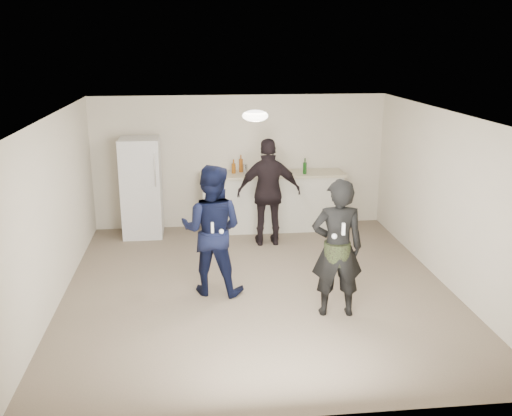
{
  "coord_description": "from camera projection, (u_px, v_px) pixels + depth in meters",
  "views": [
    {
      "loc": [
        -0.86,
        -7.57,
        3.43
      ],
      "look_at": [
        0.0,
        0.2,
        1.15
      ],
      "focal_mm": 40.0,
      "sensor_mm": 36.0,
      "label": 1
    }
  ],
  "objects": [
    {
      "name": "remote_woman",
      "position": [
        343.0,
        229.0,
        6.91
      ],
      "size": [
        0.04,
        0.04,
        0.15
      ],
      "primitive_type": "cube",
      "color": "white",
      "rests_on": "woman"
    },
    {
      "name": "wall_left",
      "position": [
        54.0,
        211.0,
        7.63
      ],
      "size": [
        0.0,
        6.0,
        6.0
      ],
      "primitive_type": "plane",
      "rotation": [
        1.57,
        0.0,
        1.57
      ],
      "color": "beige",
      "rests_on": "floor"
    },
    {
      "name": "nunchuk_man",
      "position": [
        221.0,
        231.0,
        7.66
      ],
      "size": [
        0.07,
        0.07,
        0.07
      ],
      "primitive_type": "sphere",
      "color": "white",
      "rests_on": "man"
    },
    {
      "name": "ceiling_dome",
      "position": [
        255.0,
        116.0,
        7.87
      ],
      "size": [
        0.36,
        0.36,
        0.16
      ],
      "primitive_type": "ellipsoid",
      "color": "white",
      "rests_on": "ceiling"
    },
    {
      "name": "floor",
      "position": [
        258.0,
        288.0,
        8.27
      ],
      "size": [
        6.0,
        6.0,
        0.0
      ],
      "primitive_type": "plane",
      "color": "#6B5B4C",
      "rests_on": "ground"
    },
    {
      "name": "counter",
      "position": [
        272.0,
        202.0,
        10.73
      ],
      "size": [
        2.6,
        0.56,
        1.05
      ],
      "primitive_type": "cube",
      "color": "beige",
      "rests_on": "floor"
    },
    {
      "name": "wall_right",
      "position": [
        447.0,
        199.0,
        8.21
      ],
      "size": [
        0.0,
        6.0,
        6.0
      ],
      "primitive_type": "plane",
      "rotation": [
        1.57,
        0.0,
        -1.57
      ],
      "color": "beige",
      "rests_on": "floor"
    },
    {
      "name": "counter_top",
      "position": [
        272.0,
        174.0,
        10.58
      ],
      "size": [
        2.68,
        0.64,
        0.04
      ],
      "primitive_type": "cube",
      "color": "#B9A98F",
      "rests_on": "counter"
    },
    {
      "name": "woman",
      "position": [
        337.0,
        248.0,
        7.24
      ],
      "size": [
        0.69,
        0.49,
        1.82
      ],
      "primitive_type": "imported",
      "rotation": [
        0.0,
        0.0,
        3.06
      ],
      "color": "black",
      "rests_on": "floor"
    },
    {
      "name": "man",
      "position": [
        212.0,
        230.0,
        7.91
      ],
      "size": [
        1.06,
        0.93,
        1.84
      ],
      "primitive_type": "imported",
      "rotation": [
        0.0,
        0.0,
        2.85
      ],
      "color": "#0E153D",
      "rests_on": "floor"
    },
    {
      "name": "ceiling",
      "position": [
        258.0,
        115.0,
        7.57
      ],
      "size": [
        6.0,
        6.0,
        0.0
      ],
      "primitive_type": "plane",
      "rotation": [
        3.14,
        0.0,
        0.0
      ],
      "color": "silver",
      "rests_on": "wall_back"
    },
    {
      "name": "shaker",
      "position": [
        245.0,
        169.0,
        10.54
      ],
      "size": [
        0.08,
        0.08,
        0.17
      ],
      "primitive_type": "cylinder",
      "color": "#A8A8AD",
      "rests_on": "counter_top"
    },
    {
      "name": "wall_front",
      "position": [
        296.0,
        297.0,
        5.06
      ],
      "size": [
        6.0,
        0.0,
        6.0
      ],
      "primitive_type": "plane",
      "rotation": [
        -1.57,
        0.0,
        0.0
      ],
      "color": "beige",
      "rests_on": "floor"
    },
    {
      "name": "fridge_handle",
      "position": [
        155.0,
        170.0,
        9.87
      ],
      "size": [
        0.02,
        0.02,
        0.6
      ],
      "primitive_type": "cylinder",
      "color": "silver",
      "rests_on": "fridge"
    },
    {
      "name": "bottle_cluster",
      "position": [
        262.0,
        168.0,
        10.55
      ],
      "size": [
        1.38,
        0.34,
        0.25
      ],
      "color": "#133F12",
      "rests_on": "counter_top"
    },
    {
      "name": "spectator",
      "position": [
        269.0,
        192.0,
        9.82
      ],
      "size": [
        1.11,
        0.48,
        1.87
      ],
      "primitive_type": "imported",
      "rotation": [
        0.0,
        0.0,
        3.12
      ],
      "color": "black",
      "rests_on": "floor"
    },
    {
      "name": "nunchuk_woman",
      "position": [
        334.0,
        236.0,
        6.95
      ],
      "size": [
        0.07,
        0.07,
        0.07
      ],
      "primitive_type": "sphere",
      "color": "white",
      "rests_on": "woman"
    },
    {
      "name": "fridge",
      "position": [
        142.0,
        187.0,
        10.31
      ],
      "size": [
        0.7,
        0.7,
        1.8
      ],
      "primitive_type": "cube",
      "color": "silver",
      "rests_on": "floor"
    },
    {
      "name": "remote_man",
      "position": [
        212.0,
        227.0,
        7.6
      ],
      "size": [
        0.04,
        0.04,
        0.15
      ],
      "primitive_type": "cube",
      "color": "silver",
      "rests_on": "man"
    },
    {
      "name": "wall_back",
      "position": [
        240.0,
        162.0,
        10.78
      ],
      "size": [
        6.0,
        0.0,
        6.0
      ],
      "primitive_type": "plane",
      "rotation": [
        1.57,
        0.0,
        0.0
      ],
      "color": "beige",
      "rests_on": "floor"
    },
    {
      "name": "camo_shorts",
      "position": [
        337.0,
        253.0,
        7.26
      ],
      "size": [
        0.34,
        0.34,
        0.28
      ],
      "primitive_type": "cylinder",
      "color": "#2A3819",
      "rests_on": "woman"
    }
  ]
}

